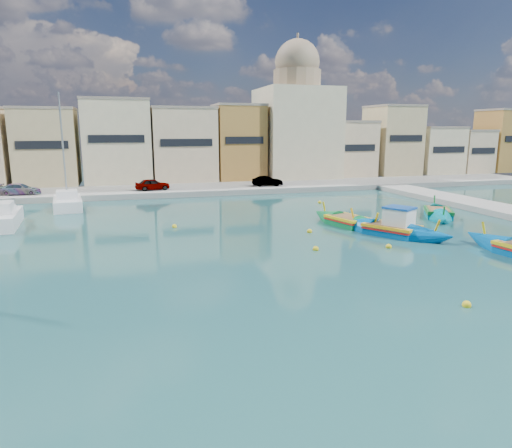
{
  "coord_description": "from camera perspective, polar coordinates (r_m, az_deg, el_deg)",
  "views": [
    {
      "loc": [
        -13.32,
        -20.35,
        7.09
      ],
      "look_at": [
        -5.67,
        6.0,
        1.4
      ],
      "focal_mm": 32.0,
      "sensor_mm": 36.0,
      "label": 1
    }
  ],
  "objects": [
    {
      "name": "church_block",
      "position": [
        64.72,
        5.06,
        12.84
      ],
      "size": [
        10.0,
        10.0,
        19.1
      ],
      "color": "beige",
      "rests_on": "ground"
    },
    {
      "name": "mooring_buoys",
      "position": [
        31.09,
        11.7,
        -1.56
      ],
      "size": [
        23.84,
        26.65,
        0.36
      ],
      "color": "yellow",
      "rests_on": "ground"
    },
    {
      "name": "luzzu_cyan_mid",
      "position": [
        40.64,
        21.81,
        1.19
      ],
      "size": [
        5.83,
        8.04,
        2.42
      ],
      "color": "#008EA5",
      "rests_on": "ground"
    },
    {
      "name": "north_quay",
      "position": [
        54.45,
        -1.91,
        4.54
      ],
      "size": [
        80.0,
        8.0,
        0.6
      ],
      "primitive_type": "cube",
      "color": "gray",
      "rests_on": "ground"
    },
    {
      "name": "luzzu_green",
      "position": [
        34.93,
        11.43,
        0.21
      ],
      "size": [
        4.02,
        8.14,
        2.48
      ],
      "color": "#0B743B",
      "rests_on": "ground"
    },
    {
      "name": "luzzu_blue_cabin",
      "position": [
        32.52,
        16.64,
        -0.7
      ],
      "size": [
        6.22,
        8.55,
        3.07
      ],
      "color": "#0059A4",
      "rests_on": "ground"
    },
    {
      "name": "parked_cars",
      "position": [
        51.22,
        -14.43,
        4.73
      ],
      "size": [
        30.19,
        2.07,
        1.26
      ],
      "color": "#4C1919",
      "rests_on": "north_quay"
    },
    {
      "name": "ground",
      "position": [
        25.34,
        16.37,
        -5.03
      ],
      "size": [
        160.0,
        160.0,
        0.0
      ],
      "primitive_type": "plane",
      "color": "#163C43",
      "rests_on": "ground"
    },
    {
      "name": "yacht_midnorth",
      "position": [
        40.57,
        -29.03,
        0.86
      ],
      "size": [
        3.25,
        8.83,
        12.29
      ],
      "color": "white",
      "rests_on": "ground"
    },
    {
      "name": "yacht_north",
      "position": [
        46.91,
        -22.5,
        2.67
      ],
      "size": [
        3.3,
        8.58,
        11.16
      ],
      "color": "white",
      "rests_on": "ground"
    },
    {
      "name": "north_townhouses",
      "position": [
        63.01,
        2.35,
        9.8
      ],
      "size": [
        83.2,
        7.87,
        10.19
      ],
      "color": "#CEB58E",
      "rests_on": "ground"
    }
  ]
}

